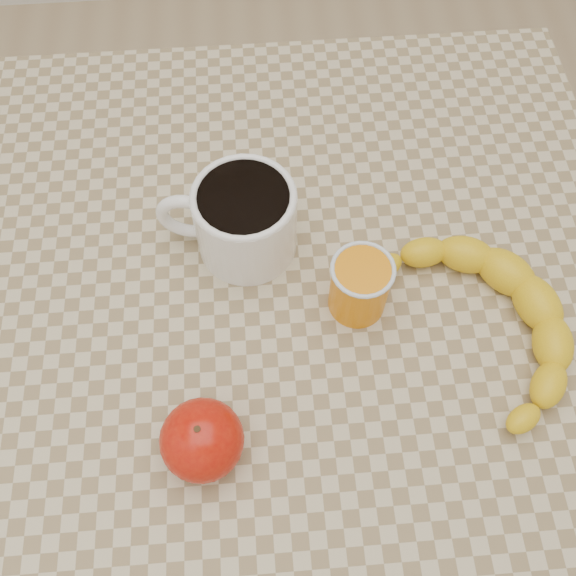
{
  "coord_description": "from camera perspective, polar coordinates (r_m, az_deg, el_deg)",
  "views": [
    {
      "loc": [
        -0.03,
        -0.32,
        1.38
      ],
      "look_at": [
        0.0,
        0.0,
        0.77
      ],
      "focal_mm": 40.0,
      "sensor_mm": 36.0,
      "label": 1
    }
  ],
  "objects": [
    {
      "name": "orange_juice_glass",
      "position": [
        0.67,
        6.39,
        0.19
      ],
      "size": [
        0.07,
        0.07,
        0.08
      ],
      "color": "orange",
      "rests_on": "table"
    },
    {
      "name": "table",
      "position": [
        0.78,
        0.0,
        -3.65
      ],
      "size": [
        0.8,
        0.8,
        0.75
      ],
      "color": "tan",
      "rests_on": "ground"
    },
    {
      "name": "banana",
      "position": [
        0.7,
        17.23,
        -2.67
      ],
      "size": [
        0.38,
        0.41,
        0.04
      ],
      "primitive_type": null,
      "rotation": [
        0.0,
        0.0,
        0.36
      ],
      "color": "yellow",
      "rests_on": "table"
    },
    {
      "name": "apple",
      "position": [
        0.62,
        -7.65,
        -13.24
      ],
      "size": [
        0.1,
        0.1,
        0.07
      ],
      "color": "#A30C05",
      "rests_on": "table"
    },
    {
      "name": "coffee_mug",
      "position": [
        0.7,
        -4.07,
        6.21
      ],
      "size": [
        0.16,
        0.13,
        0.1
      ],
      "color": "white",
      "rests_on": "table"
    },
    {
      "name": "ground",
      "position": [
        1.41,
        0.0,
        -14.86
      ],
      "size": [
        3.0,
        3.0,
        0.0
      ],
      "primitive_type": "plane",
      "color": "tan",
      "rests_on": "ground"
    }
  ]
}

